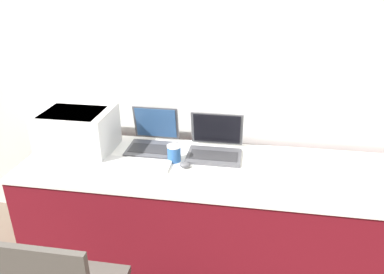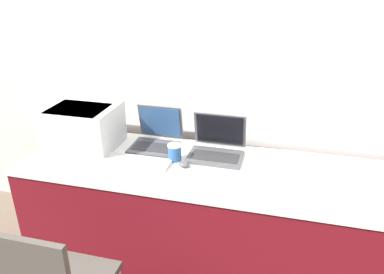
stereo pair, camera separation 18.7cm
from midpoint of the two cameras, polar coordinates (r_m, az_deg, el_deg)
wall_back at (r=2.58m, az=2.37°, el=10.70°), size 8.00×0.05×2.60m
table at (r=2.54m, az=0.66°, el=-12.32°), size 2.41×0.74×0.78m
printer at (r=2.62m, az=-19.05°, el=1.14°), size 0.46×0.38×0.29m
laptop_left at (r=2.59m, az=-8.04°, el=-0.38°), size 0.32×0.31×0.26m
laptop_right at (r=2.47m, az=1.31°, el=-1.40°), size 0.35×0.31×0.26m
external_keyboard at (r=2.38m, az=-10.77°, el=-4.15°), size 0.43×0.15×0.02m
coffee_cup at (r=2.39m, az=-5.00°, el=-2.52°), size 0.09×0.09×0.11m
mouse at (r=2.32m, az=-3.40°, el=-4.31°), size 0.07×0.05×0.04m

